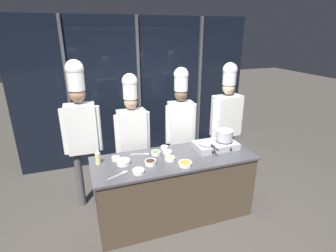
% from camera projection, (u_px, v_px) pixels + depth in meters
% --- Properties ---
extents(ground_plane, '(24.00, 24.00, 0.00)m').
position_uv_depth(ground_plane, '(174.00, 214.00, 3.71)').
color(ground_plane, '#47423D').
extents(window_wall_back, '(4.39, 0.09, 2.70)m').
position_uv_depth(window_wall_back, '(139.00, 92.00, 4.95)').
color(window_wall_back, black).
rests_on(window_wall_back, ground_plane).
extents(demo_counter, '(2.12, 0.77, 0.90)m').
position_uv_depth(demo_counter, '(174.00, 187.00, 3.56)').
color(demo_counter, '#4C3D2D').
rests_on(demo_counter, ground_plane).
extents(portable_stove, '(0.59, 0.37, 0.10)m').
position_uv_depth(portable_stove, '(215.00, 145.00, 3.66)').
color(portable_stove, '#B2B5BA').
rests_on(portable_stove, demo_counter).
extents(frying_pan, '(0.25, 0.44, 0.04)m').
position_uv_depth(frying_pan, '(207.00, 142.00, 3.59)').
color(frying_pan, '#ADAFB5').
rests_on(frying_pan, portable_stove).
extents(stock_pot, '(0.26, 0.24, 0.15)m').
position_uv_depth(stock_pot, '(225.00, 135.00, 3.66)').
color(stock_pot, '#B7BABF').
rests_on(stock_pot, portable_stove).
extents(squeeze_bottle_oil, '(0.07, 0.07, 0.19)m').
position_uv_depth(squeeze_bottle_oil, '(98.00, 158.00, 3.21)').
color(squeeze_bottle_oil, beige).
rests_on(squeeze_bottle_oil, demo_counter).
extents(prep_bowl_noodles, '(0.14, 0.14, 0.04)m').
position_uv_depth(prep_bowl_noodles, '(138.00, 171.00, 3.03)').
color(prep_bowl_noodles, white).
rests_on(prep_bowl_noodles, demo_counter).
extents(prep_bowl_scallions, '(0.13, 0.13, 0.05)m').
position_uv_depth(prep_bowl_scallions, '(156.00, 153.00, 3.48)').
color(prep_bowl_scallions, white).
rests_on(prep_bowl_scallions, demo_counter).
extents(prep_bowl_mushrooms, '(0.13, 0.13, 0.04)m').
position_uv_depth(prep_bowl_mushrooms, '(170.00, 158.00, 3.33)').
color(prep_bowl_mushrooms, white).
rests_on(prep_bowl_mushrooms, demo_counter).
extents(prep_bowl_chicken, '(0.12, 0.12, 0.04)m').
position_uv_depth(prep_bowl_chicken, '(167.00, 152.00, 3.51)').
color(prep_bowl_chicken, white).
rests_on(prep_bowl_chicken, demo_counter).
extents(prep_bowl_carrots, '(0.17, 0.17, 0.05)m').
position_uv_depth(prep_bowl_carrots, '(185.00, 164.00, 3.19)').
color(prep_bowl_carrots, white).
rests_on(prep_bowl_carrots, demo_counter).
extents(prep_bowl_ginger, '(0.17, 0.17, 0.06)m').
position_uv_depth(prep_bowl_ginger, '(123.00, 162.00, 3.23)').
color(prep_bowl_ginger, white).
rests_on(prep_bowl_ginger, demo_counter).
extents(prep_bowl_soy_glaze, '(0.14, 0.14, 0.06)m').
position_uv_depth(prep_bowl_soy_glaze, '(150.00, 162.00, 3.22)').
color(prep_bowl_soy_glaze, white).
rests_on(prep_bowl_soy_glaze, demo_counter).
extents(prep_bowl_onion, '(0.10, 0.10, 0.04)m').
position_uv_depth(prep_bowl_onion, '(164.00, 147.00, 3.64)').
color(prep_bowl_onion, white).
rests_on(prep_bowl_onion, demo_counter).
extents(prep_bowl_rice, '(0.10, 0.10, 0.05)m').
position_uv_depth(prep_bowl_rice, '(116.00, 158.00, 3.33)').
color(prep_bowl_rice, white).
rests_on(prep_bowl_rice, demo_counter).
extents(serving_spoon_slotted, '(0.26, 0.14, 0.02)m').
position_uv_depth(serving_spoon_slotted, '(122.00, 173.00, 3.01)').
color(serving_spoon_slotted, '#B2B5BA').
rests_on(serving_spoon_slotted, demo_counter).
extents(serving_spoon_solid, '(0.25, 0.10, 0.02)m').
position_uv_depth(serving_spoon_solid, '(144.00, 154.00, 3.48)').
color(serving_spoon_solid, '#B2B5BA').
rests_on(serving_spoon_solid, demo_counter).
extents(chef_head, '(0.52, 0.23, 2.11)m').
position_uv_depth(chef_head, '(81.00, 124.00, 3.52)').
color(chef_head, '#4C4C51').
rests_on(chef_head, ground_plane).
extents(chef_sous, '(0.52, 0.22, 1.91)m').
position_uv_depth(chef_sous, '(132.00, 129.00, 3.75)').
color(chef_sous, '#2D3856').
rests_on(chef_sous, ground_plane).
extents(chef_line, '(0.49, 0.22, 1.96)m').
position_uv_depth(chef_line, '(180.00, 119.00, 4.01)').
color(chef_line, '#2D3856').
rests_on(chef_line, ground_plane).
extents(chef_pastry, '(0.59, 0.28, 2.00)m').
position_uv_depth(chef_pastry, '(226.00, 116.00, 4.23)').
color(chef_pastry, '#2D3856').
rests_on(chef_pastry, ground_plane).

